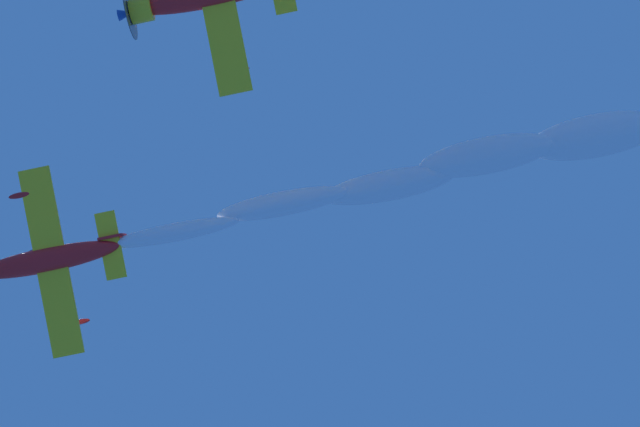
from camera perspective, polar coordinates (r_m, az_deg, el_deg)
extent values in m
ellipsoid|color=red|center=(69.52, -11.77, -1.99)|extent=(6.76, 6.52, 1.78)
cube|color=yellow|center=(69.32, -11.59, -2.06)|extent=(7.52, 7.70, 4.10)
ellipsoid|color=red|center=(66.22, -12.94, 0.77)|extent=(1.02, 1.00, 0.40)
ellipsoid|color=red|center=(72.62, -10.36, -4.65)|extent=(1.02, 1.00, 0.40)
cube|color=yellow|center=(68.77, -9.08, -1.37)|extent=(3.04, 3.09, 1.53)
cube|color=red|center=(69.18, -9.01, -1.02)|extent=(1.36, 1.37, 1.27)
ellipsoid|color=#1E232D|center=(69.96, -12.02, -1.77)|extent=(2.00, 1.98, 1.06)
cylinder|color=yellow|center=(65.66, -7.75, 8.73)|extent=(1.88, 1.93, 1.67)
cone|color=#194CB2|center=(65.77, -8.40, 8.57)|extent=(1.12, 1.13, 0.80)
cylinder|color=#3F3F47|center=(65.74, -8.25, 8.61)|extent=(2.46, 2.68, 3.60)
ellipsoid|color=red|center=(67.97, -3.51, 6.23)|extent=(1.03, 1.00, 0.41)
ellipsoid|color=white|center=(68.15, -6.37, -0.83)|extent=(5.74, 5.57, 1.29)
ellipsoid|color=white|center=(67.69, -1.66, 0.43)|extent=(5.97, 5.81, 1.60)
ellipsoid|color=white|center=(67.64, 2.98, 1.22)|extent=(6.19, 6.04, 1.92)
ellipsoid|color=white|center=(67.55, 7.22, 2.51)|extent=(6.42, 6.28, 2.23)
ellipsoid|color=white|center=(68.54, 11.87, 3.32)|extent=(6.65, 6.52, 2.54)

